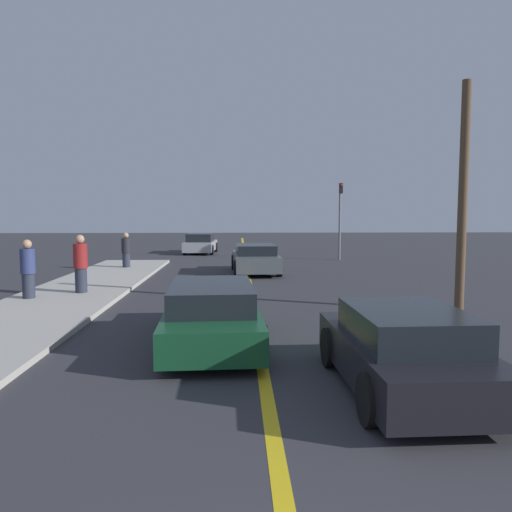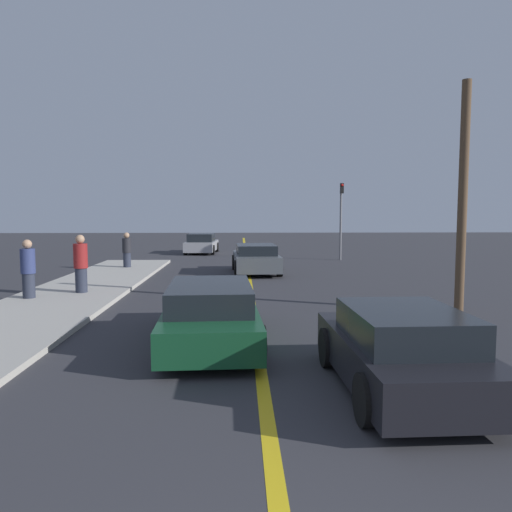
% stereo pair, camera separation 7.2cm
% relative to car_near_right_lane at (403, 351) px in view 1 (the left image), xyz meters
% --- Properties ---
extents(road_center_line, '(0.20, 60.00, 0.01)m').
position_rel_car_near_right_lane_xyz_m(road_center_line, '(-2.03, 12.21, -0.61)').
color(road_center_line, gold).
rests_on(road_center_line, ground_plane).
extents(sidewalk_left, '(3.26, 24.69, 0.13)m').
position_rel_car_near_right_lane_xyz_m(sidewalk_left, '(-7.66, 6.55, -0.55)').
color(sidewalk_left, '#ADA89E').
rests_on(sidewalk_left, ground_plane).
extents(car_near_right_lane, '(1.97, 3.91, 1.27)m').
position_rel_car_near_right_lane_xyz_m(car_near_right_lane, '(0.00, 0.00, 0.00)').
color(car_near_right_lane, black).
rests_on(car_near_right_lane, ground_plane).
extents(car_ahead_center, '(2.11, 4.85, 1.24)m').
position_rel_car_near_right_lane_xyz_m(car_ahead_center, '(-2.97, 2.84, -0.01)').
color(car_ahead_center, '#144728').
rests_on(car_ahead_center, ground_plane).
extents(car_far_distant, '(2.12, 4.15, 1.25)m').
position_rel_car_near_right_lane_xyz_m(car_far_distant, '(-1.70, 14.23, 0.00)').
color(car_far_distant, '#4C5156').
rests_on(car_far_distant, ground_plane).
extents(car_parked_left_lot, '(2.05, 3.92, 1.26)m').
position_rel_car_near_right_lane_xyz_m(car_parked_left_lot, '(-4.82, 24.51, -0.02)').
color(car_parked_left_lot, '#9E9EA3').
rests_on(car_parked_left_lot, ground_plane).
extents(pedestrian_near_curb, '(0.41, 0.41, 1.72)m').
position_rel_car_near_right_lane_xyz_m(pedestrian_near_curb, '(-8.59, 7.55, 0.36)').
color(pedestrian_near_curb, '#282D3D').
rests_on(pedestrian_near_curb, sidewalk_left).
extents(pedestrian_mid_group, '(0.43, 0.43, 1.81)m').
position_rel_car_near_right_lane_xyz_m(pedestrian_mid_group, '(-7.37, 8.53, 0.41)').
color(pedestrian_mid_group, '#282D3D').
rests_on(pedestrian_mid_group, sidewalk_left).
extents(pedestrian_far_standing, '(0.40, 0.40, 1.58)m').
position_rel_car_near_right_lane_xyz_m(pedestrian_far_standing, '(-7.52, 15.59, 0.29)').
color(pedestrian_far_standing, '#282D3D').
rests_on(pedestrian_far_standing, sidewalk_left).
extents(traffic_light, '(0.18, 0.40, 4.17)m').
position_rel_car_near_right_lane_xyz_m(traffic_light, '(3.11, 19.84, 1.93)').
color(traffic_light, slate).
rests_on(traffic_light, ground_plane).
extents(utility_pole, '(0.24, 0.24, 6.02)m').
position_rel_car_near_right_lane_xyz_m(utility_pole, '(3.43, 5.75, 2.39)').
color(utility_pole, brown).
rests_on(utility_pole, ground_plane).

